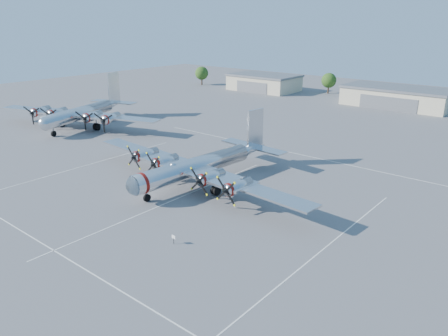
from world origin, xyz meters
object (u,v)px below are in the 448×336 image
Objects in this scene: hangar_west at (264,82)px; tree_far_west at (202,73)px; tree_west at (329,80)px; main_bomber_b29 at (201,183)px; bomber_west at (85,126)px; info_placard at (174,238)px; hangar_center at (397,97)px.

tree_far_west is at bearing -170.99° from hangar_west.
tree_west is 90.20m from main_bomber_b29.
bomber_west is 39.22× the size of info_placard.
hangar_center reaches higher than info_placard.
tree_far_west is at bearing 92.40° from bomber_west.
info_placard is (8.80, -94.78, -1.98)m from hangar_center.
main_bomber_b29 is (43.38, -78.98, -2.71)m from hangar_west.
tree_far_west and tree_west have the same top height.
info_placard is (78.80, -90.82, -3.49)m from tree_far_west.
bomber_west is (-1.42, -69.49, -2.71)m from hangar_west.
tree_far_west is 46.57m from tree_west.
hangar_west is 69.56m from bomber_west.
hangar_center is at bearing 93.33° from main_bomber_b29.
tree_west is 6.35× the size of info_placard.
hangar_west reaches higher than main_bomber_b29.
bomber_west is at bearing -123.74° from hangar_center.
main_bomber_b29 is (23.38, -87.02, -4.22)m from tree_west.
hangar_west is at bearing 71.44° from bomber_west.
hangar_center is at bearing -0.00° from hangar_west.
tree_far_west is 1.00× the size of tree_west.
hangar_center is 4.31× the size of tree_west.
main_bomber_b29 reaches higher than info_placard.
main_bomber_b29 is at bearing -61.22° from hangar_west.
main_bomber_b29 is 18.94m from info_placard.
hangar_west is 25.36m from tree_far_west.
hangar_center is 70.13m from tree_far_west.
hangar_west is at bearing -158.11° from tree_west.
tree_far_west is (-25.00, -3.96, 1.51)m from hangar_west.
tree_far_west is 69.77m from bomber_west.
main_bomber_b29 is 45.79m from bomber_west.
hangar_west is 3.40× the size of tree_far_west.
tree_far_west reaches higher than bomber_west.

